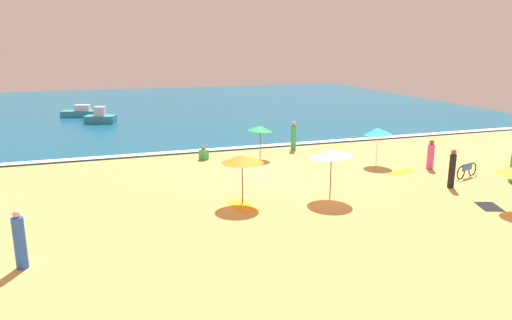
% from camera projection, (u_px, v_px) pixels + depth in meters
% --- Properties ---
extents(ground_plane, '(60.00, 60.00, 0.00)m').
position_uv_depth(ground_plane, '(262.00, 174.00, 25.18)').
color(ground_plane, '#E0A856').
extents(ocean_water, '(60.00, 44.00, 0.10)m').
position_uv_depth(ocean_water, '(175.00, 107.00, 50.94)').
color(ocean_water, '#0F567A').
rests_on(ocean_water, ground_plane).
extents(wave_breaker_foam, '(57.00, 0.70, 0.01)m').
position_uv_depth(wave_breaker_foam, '(230.00, 148.00, 30.95)').
color(wave_breaker_foam, white).
rests_on(wave_breaker_foam, ocean_water).
extents(beach_umbrella_0, '(2.20, 2.20, 2.15)m').
position_uv_depth(beach_umbrella_0, '(242.00, 159.00, 20.23)').
color(beach_umbrella_0, '#4C3823').
rests_on(beach_umbrella_0, ground_plane).
extents(beach_umbrella_1, '(1.94, 1.92, 2.04)m').
position_uv_depth(beach_umbrella_1, '(260.00, 128.00, 28.34)').
color(beach_umbrella_1, '#4C3823').
rests_on(beach_umbrella_1, ground_plane).
extents(beach_umbrella_2, '(2.77, 2.77, 2.31)m').
position_uv_depth(beach_umbrella_2, '(332.00, 153.00, 20.91)').
color(beach_umbrella_2, '#4C3823').
rests_on(beach_umbrella_2, ground_plane).
extents(beach_umbrella_3, '(2.19, 2.19, 2.17)m').
position_uv_depth(beach_umbrella_3, '(378.00, 131.00, 26.81)').
color(beach_umbrella_3, silver).
rests_on(beach_umbrella_3, ground_plane).
extents(parked_bicycle, '(1.74, 0.64, 0.76)m').
position_uv_depth(parked_bicycle, '(467.00, 170.00, 24.59)').
color(parked_bicycle, black).
rests_on(parked_bicycle, ground_plane).
extents(beachgoer_0, '(0.40, 0.40, 1.62)m').
position_uv_depth(beachgoer_0, '(431.00, 155.00, 26.14)').
color(beachgoer_0, '#D84CA5').
rests_on(beachgoer_0, ground_plane).
extents(beachgoer_1, '(0.42, 0.42, 1.87)m').
position_uv_depth(beachgoer_1, '(452.00, 169.00, 22.71)').
color(beachgoer_1, black).
rests_on(beachgoer_1, ground_plane).
extents(beachgoer_2, '(0.42, 0.42, 1.87)m').
position_uv_depth(beachgoer_2, '(293.00, 136.00, 30.75)').
color(beachgoer_2, green).
rests_on(beachgoer_2, ground_plane).
extents(beachgoer_3, '(0.61, 0.61, 0.81)m').
position_uv_depth(beachgoer_3, '(204.00, 154.00, 28.34)').
color(beachgoer_3, green).
rests_on(beachgoer_3, ground_plane).
extents(beachgoer_5, '(0.40, 0.40, 1.87)m').
position_uv_depth(beachgoer_5, '(20.00, 241.00, 14.57)').
color(beachgoer_5, blue).
rests_on(beachgoer_5, ground_plane).
extents(beach_towel_0, '(1.22, 1.46, 0.01)m').
position_uv_depth(beach_towel_0, '(489.00, 207.00, 20.25)').
color(beach_towel_0, black).
rests_on(beach_towel_0, ground_plane).
extents(beach_towel_1, '(1.88, 1.21, 0.01)m').
position_uv_depth(beach_towel_1, '(403.00, 172.00, 25.66)').
color(beach_towel_1, orange).
rests_on(beach_towel_1, ground_plane).
extents(beach_towel_2, '(1.14, 1.79, 0.01)m').
position_uv_depth(beach_towel_2, '(243.00, 206.00, 20.34)').
color(beach_towel_2, orange).
rests_on(beach_towel_2, ground_plane).
extents(small_boat_0, '(2.73, 1.97, 1.38)m').
position_uv_depth(small_boat_0, '(100.00, 118.00, 40.59)').
color(small_boat_0, teal).
rests_on(small_boat_0, ocean_water).
extents(small_boat_1, '(3.98, 2.26, 1.09)m').
position_uv_depth(small_boat_1, '(83.00, 113.00, 43.96)').
color(small_boat_1, teal).
rests_on(small_boat_1, ocean_water).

